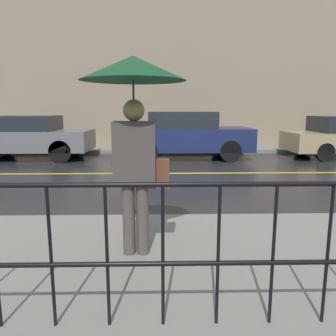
% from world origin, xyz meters
% --- Properties ---
extents(ground_plane, '(80.00, 80.00, 0.00)m').
position_xyz_m(ground_plane, '(0.00, 0.00, 0.00)').
color(ground_plane, '#262628').
extents(sidewalk_near, '(28.00, 2.75, 0.14)m').
position_xyz_m(sidewalk_near, '(0.00, -5.20, 0.07)').
color(sidewalk_near, gray).
rests_on(sidewalk_near, ground_plane).
extents(sidewalk_far, '(28.00, 1.65, 0.14)m').
position_xyz_m(sidewalk_far, '(0.00, 4.65, 0.07)').
color(sidewalk_far, gray).
rests_on(sidewalk_far, ground_plane).
extents(lane_marking, '(25.20, 0.12, 0.01)m').
position_xyz_m(lane_marking, '(0.00, 0.00, 0.00)').
color(lane_marking, gold).
rests_on(lane_marking, ground_plane).
extents(building_storefront, '(28.00, 0.30, 5.96)m').
position_xyz_m(building_storefront, '(0.00, 5.63, 2.98)').
color(building_storefront, gray).
rests_on(building_storefront, ground_plane).
extents(railing_foreground, '(12.00, 0.04, 1.05)m').
position_xyz_m(railing_foreground, '(0.00, -6.33, 0.80)').
color(railing_foreground, black).
rests_on(railing_foreground, sidewalk_near).
extents(pedestrian, '(1.05, 1.05, 2.04)m').
position_xyz_m(pedestrian, '(-1.05, -5.14, 1.77)').
color(pedestrian, '#4C4742').
rests_on(pedestrian, sidewalk_near).
extents(car_grey, '(4.06, 1.91, 1.46)m').
position_xyz_m(car_grey, '(-5.25, 2.70, 0.76)').
color(car_grey, slate).
rests_on(car_grey, ground_plane).
extents(car_navy, '(4.29, 1.86, 1.59)m').
position_xyz_m(car_navy, '(0.07, 2.70, 0.81)').
color(car_navy, '#19234C').
rests_on(car_navy, ground_plane).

